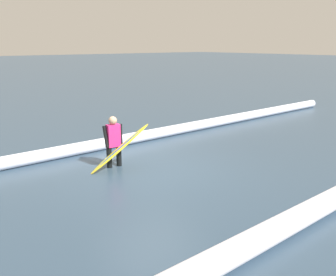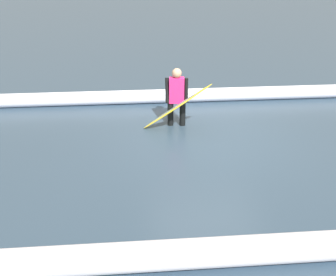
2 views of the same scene
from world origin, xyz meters
TOP-DOWN VIEW (x-y plane):
  - ground_plane at (0.00, 0.00)m, footprint 186.88×186.88m
  - surfer at (0.63, -0.82)m, footprint 0.52×0.25m
  - surfboard at (0.67, -0.45)m, footprint 1.59×0.75m
  - wave_crest_foreground at (-1.13, -2.43)m, footprint 22.16×0.39m

SIDE VIEW (x-z plane):
  - ground_plane at x=0.00m, z-range 0.00..0.00m
  - wave_crest_foreground at x=-1.13m, z-range 0.00..0.36m
  - surfboard at x=0.67m, z-range -0.01..1.18m
  - surfer at x=0.63m, z-range 0.07..1.43m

